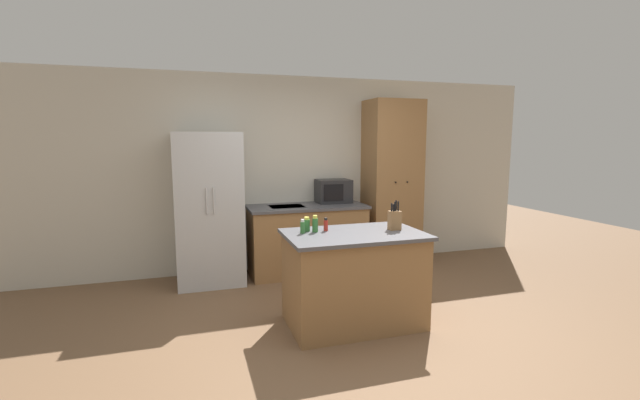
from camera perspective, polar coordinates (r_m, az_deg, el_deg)
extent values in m
plane|color=brown|center=(4.05, 4.74, -17.69)|extent=(14.00, 14.00, 0.00)
cube|color=beige|center=(5.89, -3.67, 3.57)|extent=(7.20, 0.06, 2.60)
cube|color=#B7BABC|center=(5.39, -14.59, -1.12)|extent=(0.79, 0.70, 1.85)
cylinder|color=silver|center=(5.01, -14.89, -0.11)|extent=(0.02, 0.02, 0.30)
cylinder|color=silver|center=(5.01, -13.98, -0.07)|extent=(0.02, 0.02, 0.30)
cube|color=olive|center=(5.71, -1.74, -5.36)|extent=(1.51, 0.65, 0.87)
cube|color=#4C4C51|center=(5.62, -1.76, -0.88)|extent=(1.55, 0.69, 0.03)
cube|color=#9EA0A3|center=(5.55, -4.45, -0.89)|extent=(0.44, 0.34, 0.01)
cube|color=olive|center=(6.09, 9.54, 2.19)|extent=(0.72, 0.55, 2.30)
sphere|color=black|center=(5.79, 10.07, 2.33)|extent=(0.02, 0.02, 0.02)
sphere|color=black|center=(5.87, 11.57, 2.37)|extent=(0.02, 0.02, 0.02)
cube|color=olive|center=(4.15, 4.52, -10.65)|extent=(1.23, 0.75, 0.86)
cube|color=#4C4C51|center=(4.02, 4.59, -4.62)|extent=(1.29, 0.81, 0.03)
cube|color=#232326|center=(5.85, 1.79, 1.21)|extent=(0.45, 0.33, 0.32)
cube|color=black|center=(5.67, 1.83, 0.99)|extent=(0.27, 0.01, 0.22)
cube|color=olive|center=(4.19, 9.91, -2.69)|extent=(0.11, 0.09, 0.18)
cylinder|color=black|center=(4.15, 9.53, -0.96)|extent=(0.02, 0.02, 0.08)
cylinder|color=black|center=(4.15, 9.77, -1.02)|extent=(0.02, 0.02, 0.07)
cylinder|color=black|center=(4.16, 9.97, -0.85)|extent=(0.02, 0.02, 0.09)
cylinder|color=black|center=(4.18, 10.11, -0.73)|extent=(0.02, 0.02, 0.10)
cylinder|color=black|center=(4.18, 10.39, -0.80)|extent=(0.02, 0.02, 0.09)
cylinder|color=#337033|center=(4.03, -0.65, -3.37)|extent=(0.05, 0.05, 0.13)
cylinder|color=#E5DB4C|center=(4.01, -0.65, -2.26)|extent=(0.04, 0.04, 0.03)
cylinder|color=#337033|center=(4.07, -1.79, -3.40)|extent=(0.06, 0.06, 0.11)
cylinder|color=#E5DB4C|center=(4.06, -1.79, -2.45)|extent=(0.05, 0.05, 0.02)
cylinder|color=#337033|center=(3.97, -2.34, -3.70)|extent=(0.04, 0.04, 0.11)
cylinder|color=silver|center=(3.96, -2.35, -2.77)|extent=(0.03, 0.03, 0.02)
cylinder|color=#B2281E|center=(4.08, 0.77, -3.42)|extent=(0.04, 0.04, 0.10)
cylinder|color=black|center=(4.07, 0.77, -2.55)|extent=(0.03, 0.03, 0.02)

